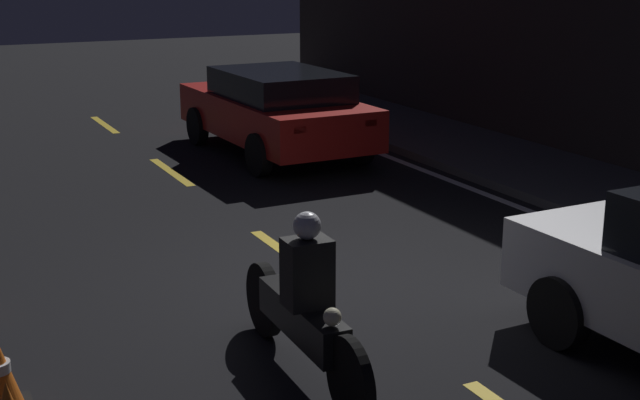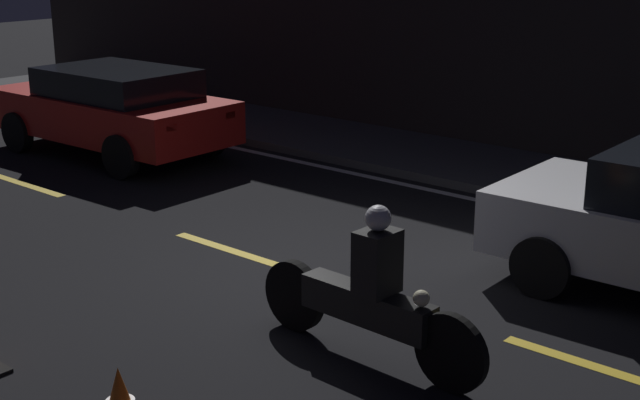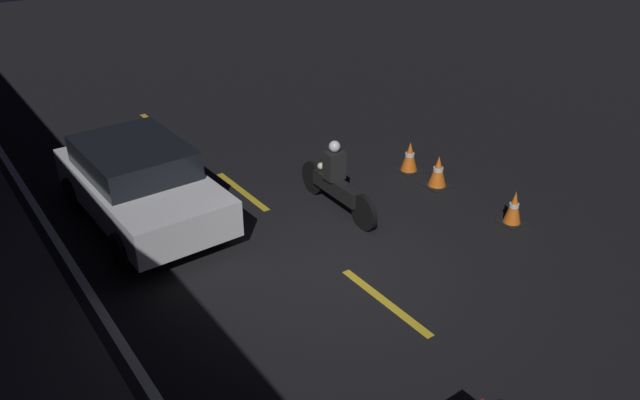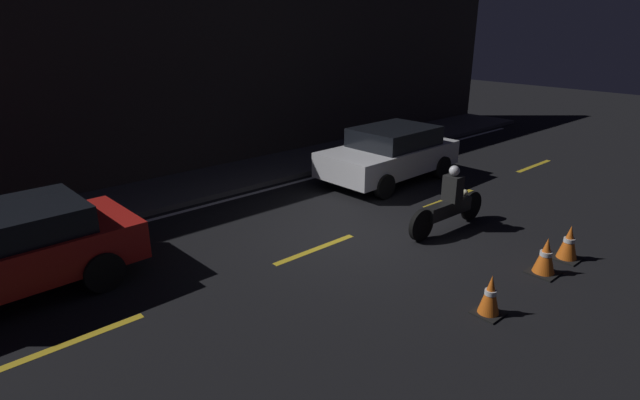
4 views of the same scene
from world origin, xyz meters
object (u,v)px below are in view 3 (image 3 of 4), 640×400
Objects in this scene: sedan_white at (140,182)px; traffic_cone_near at (514,208)px; motorcycle at (337,183)px; traffic_cone_far at (410,157)px; traffic_cone_mid at (438,172)px.

sedan_white is 6.24× the size of traffic_cone_near.
sedan_white reaches higher than motorcycle.
traffic_cone_far is (0.49, -2.33, -0.24)m from motorcycle.
traffic_cone_far is (0.88, -0.02, -0.00)m from traffic_cone_mid.
sedan_white is at bearing 68.22° from traffic_cone_mid.
sedan_white is at bearing 76.67° from traffic_cone_far.
motorcycle is 2.39m from traffic_cone_far.
motorcycle is 3.30m from traffic_cone_near.
traffic_cone_far is (-1.30, -5.50, -0.46)m from sedan_white.
traffic_cone_mid reaches higher than traffic_cone_far.
traffic_cone_mid is (1.91, 0.05, 0.01)m from traffic_cone_near.
motorcycle is 2.35m from traffic_cone_mid.
sedan_white is 5.91m from traffic_cone_mid.
traffic_cone_far is at bearing -76.17° from motorcycle.
traffic_cone_near is 2.79m from traffic_cone_far.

